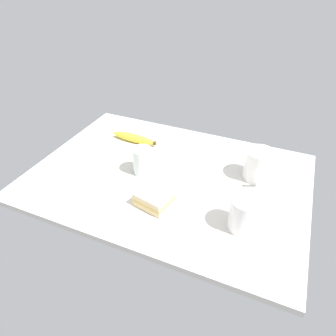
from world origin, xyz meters
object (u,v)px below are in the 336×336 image
at_px(coffee_mug_milky, 259,164).
at_px(glass_of_milk, 143,162).
at_px(sandwich_main, 155,198).
at_px(paper_napkin, 185,159).
at_px(banana, 134,138).
at_px(coffee_mug_black, 245,214).

height_order(coffee_mug_milky, glass_of_milk, coffee_mug_milky).
xyz_separation_m(sandwich_main, paper_napkin, (0.00, 0.25, -0.02)).
height_order(banana, paper_napkin, banana).
height_order(coffee_mug_black, glass_of_milk, coffee_mug_black).
distance_m(sandwich_main, paper_napkin, 0.25).
bearing_deg(banana, glass_of_milk, -53.16).
bearing_deg(sandwich_main, glass_of_milk, 129.16).
xyz_separation_m(coffee_mug_milky, paper_napkin, (-0.25, 0.00, -0.05)).
height_order(coffee_mug_milky, sandwich_main, coffee_mug_milky).
height_order(coffee_mug_milky, banana, coffee_mug_milky).
xyz_separation_m(sandwich_main, glass_of_milk, (-0.10, 0.13, 0.02)).
height_order(coffee_mug_black, paper_napkin, coffee_mug_black).
xyz_separation_m(glass_of_milk, banana, (-0.12, 0.16, -0.02)).
distance_m(coffee_mug_black, sandwich_main, 0.26).
distance_m(coffee_mug_milky, paper_napkin, 0.26).
relative_size(coffee_mug_black, coffee_mug_milky, 0.89).
relative_size(coffee_mug_black, sandwich_main, 0.92).
xyz_separation_m(coffee_mug_black, coffee_mug_milky, (-0.00, 0.24, 0.00)).
xyz_separation_m(coffee_mug_black, sandwich_main, (-0.26, -0.01, -0.03)).
xyz_separation_m(coffee_mug_black, glass_of_milk, (-0.36, 0.12, -0.01)).
bearing_deg(coffee_mug_milky, coffee_mug_black, -88.86).
relative_size(coffee_mug_milky, sandwich_main, 1.04).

